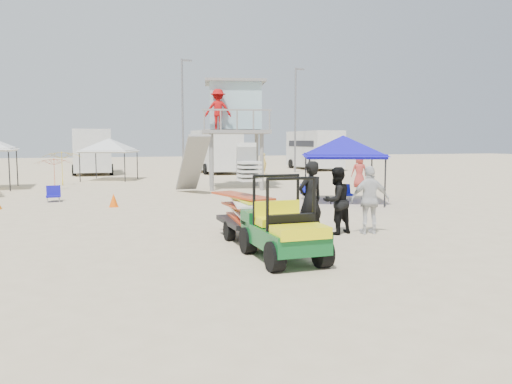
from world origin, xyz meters
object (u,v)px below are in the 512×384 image
object	(u,v)px
man_left	(310,200)
lifeguard_tower	(232,110)
utility_cart	(283,222)
surf_trailer	(249,205)
canopy_blue	(343,139)

from	to	relation	value
man_left	lifeguard_tower	world-z (taller)	lifeguard_tower
utility_cart	lifeguard_tower	world-z (taller)	lifeguard_tower
lifeguard_tower	surf_trailer	bearing A→B (deg)	-103.66
utility_cart	surf_trailer	xyz separation A→B (m)	(0.01, 2.33, 0.07)
surf_trailer	man_left	bearing A→B (deg)	-11.21
man_left	lifeguard_tower	xyz separation A→B (m)	(1.68, 13.46, 3.02)
surf_trailer	lifeguard_tower	xyz separation A→B (m)	(3.20, 13.16, 3.13)
surf_trailer	canopy_blue	world-z (taller)	canopy_blue
surf_trailer	canopy_blue	bearing A→B (deg)	46.06
surf_trailer	lifeguard_tower	bearing A→B (deg)	76.34
utility_cart	canopy_blue	world-z (taller)	canopy_blue
lifeguard_tower	utility_cart	bearing A→B (deg)	-101.68
utility_cart	lifeguard_tower	xyz separation A→B (m)	(3.20, 15.49, 3.20)
man_left	canopy_blue	xyz separation A→B (m)	(4.17, 6.20, 1.53)
canopy_blue	utility_cart	bearing A→B (deg)	-124.66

